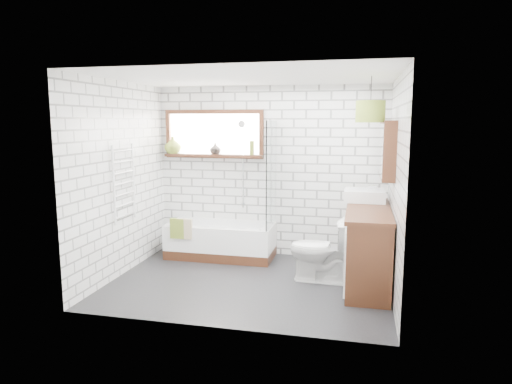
% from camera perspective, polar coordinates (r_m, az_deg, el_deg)
% --- Properties ---
extents(floor, '(3.40, 2.60, 0.01)m').
position_cam_1_polar(floor, '(5.81, -0.87, -11.25)').
color(floor, black).
rests_on(floor, ground).
extents(ceiling, '(3.40, 2.60, 0.01)m').
position_cam_1_polar(ceiling, '(5.48, -0.93, 14.22)').
color(ceiling, white).
rests_on(ceiling, ground).
extents(wall_back, '(3.40, 0.01, 2.50)m').
position_cam_1_polar(wall_back, '(6.77, 1.73, 2.55)').
color(wall_back, white).
rests_on(wall_back, ground).
extents(wall_front, '(3.40, 0.01, 2.50)m').
position_cam_1_polar(wall_front, '(4.26, -5.08, -1.20)').
color(wall_front, white).
rests_on(wall_front, ground).
extents(wall_left, '(0.01, 2.60, 2.50)m').
position_cam_1_polar(wall_left, '(6.14, -16.56, 1.54)').
color(wall_left, white).
rests_on(wall_left, ground).
extents(wall_right, '(0.01, 2.60, 2.50)m').
position_cam_1_polar(wall_right, '(5.36, 17.08, 0.51)').
color(wall_right, white).
rests_on(wall_right, ground).
extents(window, '(1.52, 0.16, 0.68)m').
position_cam_1_polar(window, '(6.90, -5.31, 7.22)').
color(window, '#32180D').
rests_on(window, wall_back).
extents(towel_radiator, '(0.06, 0.52, 1.00)m').
position_cam_1_polar(towel_radiator, '(6.12, -16.17, 1.07)').
color(towel_radiator, white).
rests_on(towel_radiator, wall_left).
extents(mirror_cabinet, '(0.16, 1.20, 0.70)m').
position_cam_1_polar(mirror_cabinet, '(5.92, 16.02, 5.20)').
color(mirror_cabinet, '#32180D').
rests_on(mirror_cabinet, wall_right).
extents(shower_riser, '(0.02, 0.02, 1.30)m').
position_cam_1_polar(shower_riser, '(6.81, -1.65, 3.43)').
color(shower_riser, silver).
rests_on(shower_riser, wall_back).
extents(bathtub, '(1.55, 0.68, 0.50)m').
position_cam_1_polar(bathtub, '(6.78, -4.41, -6.05)').
color(bathtub, white).
rests_on(bathtub, floor).
extents(shower_screen, '(0.02, 0.72, 1.50)m').
position_cam_1_polar(shower_screen, '(6.41, 1.95, 2.22)').
color(shower_screen, white).
rests_on(shower_screen, bathtub).
extents(towel_green, '(0.21, 0.06, 0.29)m').
position_cam_1_polar(towel_green, '(6.60, -9.78, -4.51)').
color(towel_green, olive).
rests_on(towel_green, bathtub).
extents(towel_beige, '(0.22, 0.06, 0.29)m').
position_cam_1_polar(towel_beige, '(6.56, -8.93, -4.57)').
color(towel_beige, tan).
rests_on(towel_beige, bathtub).
extents(vanity, '(0.53, 1.65, 0.94)m').
position_cam_1_polar(vanity, '(5.82, 13.83, -6.55)').
color(vanity, '#32180D').
rests_on(vanity, floor).
extents(basin, '(0.52, 0.46, 0.15)m').
position_cam_1_polar(basin, '(6.19, 13.40, -0.41)').
color(basin, white).
rests_on(basin, vanity).
extents(tap, '(0.03, 0.03, 0.17)m').
position_cam_1_polar(tap, '(6.19, 14.90, 0.05)').
color(tap, silver).
rests_on(tap, vanity).
extents(toilet, '(0.48, 0.81, 0.80)m').
position_cam_1_polar(toilet, '(5.79, 8.16, -7.19)').
color(toilet, white).
rests_on(toilet, floor).
extents(vase_olive, '(0.32, 0.32, 0.26)m').
position_cam_1_polar(vase_olive, '(7.11, -10.37, 5.63)').
color(vase_olive, olive).
rests_on(vase_olive, window).
extents(vase_dark, '(0.21, 0.21, 0.17)m').
position_cam_1_polar(vase_dark, '(6.88, -5.12, 5.27)').
color(vase_dark, black).
rests_on(vase_dark, window).
extents(bottle, '(0.07, 0.07, 0.21)m').
position_cam_1_polar(bottle, '(6.72, -0.53, 5.36)').
color(bottle, olive).
rests_on(bottle, window).
extents(pendant, '(0.34, 0.34, 0.25)m').
position_cam_1_polar(pendant, '(5.48, 14.11, 9.72)').
color(pendant, olive).
rests_on(pendant, ceiling).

